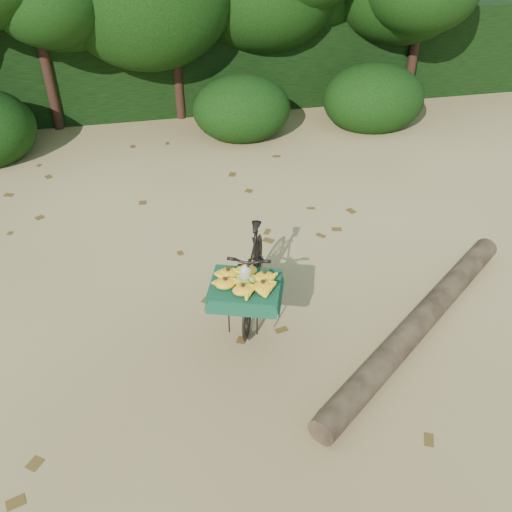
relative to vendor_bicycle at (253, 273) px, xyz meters
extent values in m
plane|color=tan|center=(-0.69, 0.42, -0.48)|extent=(80.00, 80.00, 0.00)
imported|color=black|center=(0.01, 0.03, -0.02)|extent=(0.92, 1.59, 0.92)
cube|color=black|center=(-0.19, -0.54, 0.28)|extent=(0.45, 0.49, 0.02)
cube|color=#134830|center=(-0.19, -0.54, 0.29)|extent=(0.81, 0.74, 0.01)
ellipsoid|color=olive|center=(-0.13, -0.56, 0.34)|extent=(0.09, 0.07, 0.10)
ellipsoid|color=olive|center=(-0.15, -0.50, 0.34)|extent=(0.09, 0.07, 0.10)
ellipsoid|color=olive|center=(-0.23, -0.49, 0.34)|extent=(0.09, 0.07, 0.10)
ellipsoid|color=olive|center=(-0.25, -0.55, 0.34)|extent=(0.09, 0.07, 0.10)
ellipsoid|color=olive|center=(-0.19, -0.60, 0.34)|extent=(0.09, 0.07, 0.10)
cylinder|color=#EAE5C6|center=(-0.19, -0.53, 0.39)|extent=(0.11, 0.11, 0.14)
cylinder|color=brown|center=(1.62, -0.76, -0.35)|extent=(3.03, 2.39, 0.26)
cube|color=black|center=(-0.69, 6.72, 0.42)|extent=(26.00, 1.80, 1.80)
camera|label=1|loc=(-0.95, -4.49, 3.49)|focal=38.00mm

